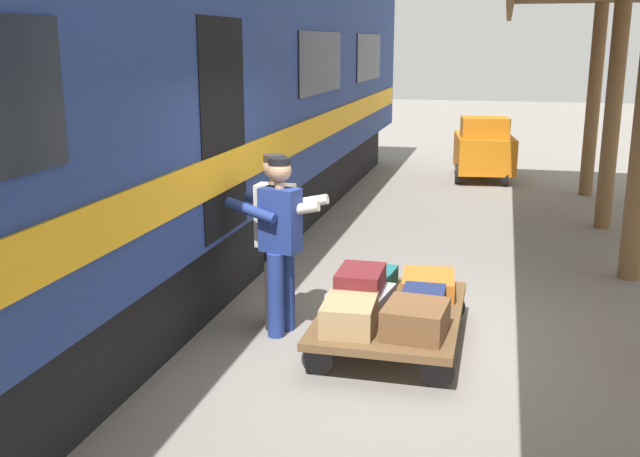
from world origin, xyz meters
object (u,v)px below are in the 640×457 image
suitcase_navy_fabric (422,302)px  porter_in_overalls (279,240)px  luggage_cart (391,315)px  suitcase_teal_softside (371,279)px  suitcase_gray_aluminum (361,298)px  suitcase_maroon_trunk (360,279)px  suitcase_brown_leather (416,319)px  suitcase_orange_carryall (428,284)px  suitcase_tan_vintage (350,314)px  baggage_tug (484,149)px  train_car (79,113)px  porter_by_door (278,235)px

suitcase_navy_fabric → porter_in_overalls: porter_in_overalls is taller
luggage_cart → suitcase_teal_softside: 0.62m
suitcase_gray_aluminum → porter_in_overalls: bearing=-3.2°
suitcase_maroon_trunk → suitcase_brown_leather: bearing=137.6°
luggage_cart → suitcase_maroon_trunk: 0.43m
suitcase_orange_carryall → porter_in_overalls: porter_in_overalls is taller
suitcase_tan_vintage → porter_in_overalls: (0.80, -0.58, 0.45)m
suitcase_gray_aluminum → suitcase_brown_leather: bearing=136.7°
porter_in_overalls → baggage_tug: porter_in_overalls is taller
suitcase_navy_fabric → suitcase_maroon_trunk: size_ratio=1.10×
luggage_cart → train_car: bearing=-1.9°
suitcase_maroon_trunk → porter_in_overalls: size_ratio=0.33×
suitcase_navy_fabric → suitcase_teal_softside: bearing=-43.3°
suitcase_teal_softside → suitcase_maroon_trunk: (0.01, 0.54, 0.17)m
suitcase_orange_carryall → baggage_tug: baggage_tug is taller
porter_in_overalls → porter_by_door: bearing=-69.5°
luggage_cart → suitcase_tan_vintage: size_ratio=3.08×
suitcase_brown_leather → suitcase_orange_carryall: (0.00, -1.06, -0.04)m
train_car → suitcase_tan_vintage: 3.31m
luggage_cart → suitcase_gray_aluminum: size_ratio=3.42×
suitcase_teal_softside → suitcase_gray_aluminum: suitcase_teal_softside is taller
suitcase_navy_fabric → suitcase_orange_carryall: bearing=-90.0°
train_car → suitcase_gray_aluminum: 3.27m
porter_in_overalls → suitcase_navy_fabric: bearing=178.1°
suitcase_navy_fabric → baggage_tug: baggage_tug is taller
luggage_cart → suitcase_orange_carryall: (-0.28, -0.53, 0.14)m
porter_by_door → suitcase_gray_aluminum: bearing=166.5°
suitcase_tan_vintage → porter_in_overalls: size_ratio=0.37×
suitcase_navy_fabric → suitcase_maroon_trunk: (0.57, 0.01, 0.18)m
suitcase_gray_aluminum → suitcase_maroon_trunk: (0.01, 0.01, 0.18)m
suitcase_tan_vintage → suitcase_orange_carryall: (-0.56, -1.06, -0.03)m
train_car → suitcase_gray_aluminum: (-2.84, 0.11, -1.63)m
suitcase_tan_vintage → suitcase_maroon_trunk: (0.01, -0.52, 0.15)m
luggage_cart → suitcase_brown_leather: size_ratio=3.43×
luggage_cart → suitcase_navy_fabric: size_ratio=3.17×
suitcase_teal_softside → suitcase_brown_leather: 1.20m
suitcase_navy_fabric → porter_by_door: 1.52m
suitcase_brown_leather → suitcase_teal_softside: bearing=-62.1°
suitcase_teal_softside → suitcase_tan_vintage: size_ratio=0.77×
suitcase_tan_vintage → baggage_tug: 9.37m
suitcase_navy_fabric → baggage_tug: (-0.28, -8.80, 0.19)m
train_car → suitcase_maroon_trunk: (-2.83, 0.12, -1.44)m
suitcase_maroon_trunk → baggage_tug: (-0.85, -8.81, 0.01)m
suitcase_brown_leather → baggage_tug: (-0.28, -9.33, 0.15)m
porter_in_overalls → train_car: bearing=-1.7°
suitcase_maroon_trunk → porter_in_overalls: (0.80, -0.06, 0.31)m
suitcase_gray_aluminum → porter_by_door: (0.86, -0.21, 0.49)m
suitcase_brown_leather → suitcase_orange_carryall: suitcase_brown_leather is taller
suitcase_tan_vintage → baggage_tug: size_ratio=0.34×
porter_in_overalls → suitcase_teal_softside: bearing=-148.8°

